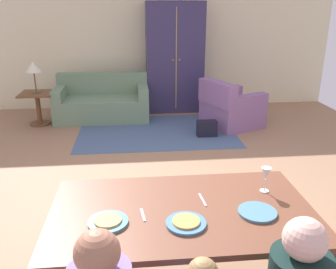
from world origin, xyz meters
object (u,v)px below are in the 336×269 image
Objects in this scene: couch at (103,103)px; armchair at (230,108)px; plate_near_man at (108,222)px; side_table at (38,104)px; plate_near_woman at (257,212)px; table_lamp at (33,68)px; dining_table at (182,218)px; plate_near_child at (186,223)px; armoire at (175,58)px; wine_glass at (266,175)px; handbag at (207,128)px.

armchair is at bearing -16.78° from couch.
plate_near_man is 0.22× the size of armchair.
armchair is 1.94× the size of side_table.
side_table is (-2.46, 4.41, -0.39)m from plate_near_woman.
table_lamp is at bearing 119.15° from plate_near_woman.
dining_table is 0.20m from plate_near_child.
plate_near_man reaches higher than dining_table.
table_lamp reaches higher than couch.
plate_near_man is at bearing -178.80° from plate_near_woman.
couch is at bearing 94.86° from plate_near_man.
armoire reaches higher than plate_near_man.
plate_near_woman is at bearing -11.85° from dining_table.
armchair is at bearing -53.58° from armoire.
plate_near_woman is 1.34× the size of wine_glass.
plate_near_child is at bearing -79.55° from couch.
plate_near_man is 4.73m from couch.
plate_near_woman is 4.11m from armchair.
wine_glass reaches higher than handbag.
armoire is 3.62× the size of side_table.
armchair is 3.39m from side_table.
couch is at bearing 13.11° from side_table.
wine_glass is 4.67m from couch.
plate_near_woman reaches higher than dining_table.
wine_glass is (0.62, 0.18, 0.20)m from dining_table.
plate_near_man is at bearing -101.03° from armoire.
dining_table is 6.93× the size of plate_near_child.
plate_near_woman is at bearing -73.85° from couch.
couch is at bearing -161.48° from armoire.
couch is at bearing 106.15° from plate_near_woman.
dining_table is at bearing -79.15° from couch.
handbag is (0.88, 3.41, -0.56)m from dining_table.
side_table is at bearing 172.85° from armchair.
dining_table is at bearing 14.13° from plate_near_man.
armoire is at bearing 102.06° from handbag.
armchair is 0.72m from handbag.
armoire is (-0.09, 4.86, 0.16)m from wine_glass.
table_lamp is (-1.51, 4.43, 0.24)m from plate_near_man.
plate_near_child is 0.46× the size of table_lamp.
armchair reaches higher than dining_table.
couch is 1.50× the size of armchair.
wine_glass is 0.11× the size of couch.
table_lamp is (-3.36, 0.42, 0.69)m from armchair.
plate_near_woman is at bearing -96.51° from handbag.
plate_near_child is 0.15× the size of couch.
plate_near_woman is 0.43× the size of side_table.
plate_near_man is (-0.48, -0.12, 0.08)m from dining_table.
plate_near_woman is at bearing -102.73° from armchair.
table_lamp is (-1.98, 4.31, 0.32)m from dining_table.
plate_near_man is 1.00× the size of plate_near_child.
plate_near_man is 5.26m from armoire.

